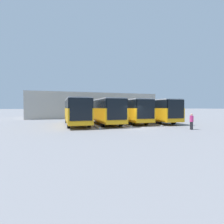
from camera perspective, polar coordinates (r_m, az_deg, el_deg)
ground_plane at (r=20.02m, az=7.23°, el=-5.13°), size 600.00×600.00×0.00m
bus_0 at (r=27.59m, az=13.24°, el=0.59°), size 2.92×11.30×3.40m
curb_divider_0 at (r=25.26m, az=11.41°, el=-3.60°), size 0.46×7.66×0.15m
bus_1 at (r=26.24m, az=5.36°, el=0.58°), size 2.92×11.30×3.40m
curb_divider_1 at (r=24.06m, az=2.67°, el=-3.83°), size 0.46×7.66×0.15m
bus_2 at (r=24.24m, az=-2.43°, el=0.51°), size 2.92×11.30×3.40m
curb_divider_2 at (r=22.26m, az=-6.11°, el=-4.26°), size 0.46×7.66×0.15m
bus_3 at (r=23.39m, az=-11.61°, el=0.45°), size 2.92×11.30×3.40m
pedestrian at (r=19.88m, az=24.53°, el=-2.69°), size 0.45×0.45×1.67m
station_building at (r=43.56m, az=-6.94°, el=2.08°), size 28.02×16.64×5.48m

